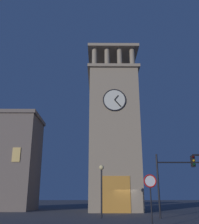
% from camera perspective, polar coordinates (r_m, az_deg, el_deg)
% --- Properties ---
extents(ground_plane, '(200.00, 200.00, 0.00)m').
position_cam_1_polar(ground_plane, '(31.28, 5.89, -21.04)').
color(ground_plane, '#4C4C51').
extents(clocktower, '(6.89, 8.87, 23.67)m').
position_cam_1_polar(clocktower, '(35.83, 2.97, -5.28)').
color(clocktower, gray).
rests_on(clocktower, ground_plane).
extents(traffic_signal_near, '(4.45, 0.41, 5.37)m').
position_cam_1_polar(traffic_signal_near, '(24.48, 16.10, -13.14)').
color(traffic_signal_near, black).
rests_on(traffic_signal_near, ground_plane).
extents(street_lamp, '(0.44, 0.44, 4.46)m').
position_cam_1_polar(street_lamp, '(23.87, 0.44, -14.54)').
color(street_lamp, black).
rests_on(street_lamp, ground_plane).
extents(no_horn_sign, '(0.78, 0.14, 3.04)m').
position_cam_1_polar(no_horn_sign, '(16.38, 11.00, -15.44)').
color(no_horn_sign, black).
rests_on(no_horn_sign, ground_plane).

